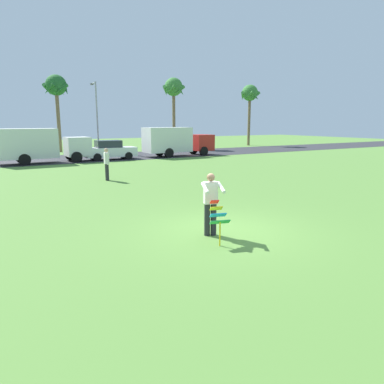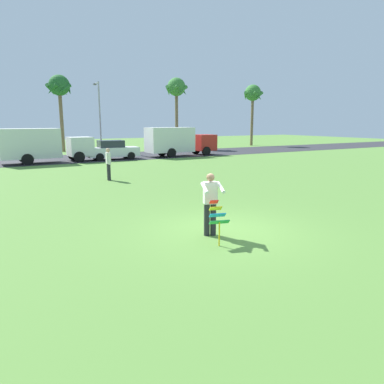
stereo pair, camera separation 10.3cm
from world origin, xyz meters
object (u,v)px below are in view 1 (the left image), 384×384
Objects in this scene: kite_held at (218,216)px; streetlight_pole at (97,113)px; palm_tree_right_near at (56,88)px; palm_tree_far_left at (250,95)px; person_kite_flyer at (211,202)px; person_walker_near at (107,163)px; parked_truck_white_box at (39,145)px; palm_tree_centre_far at (174,90)px; parked_truck_red_cab at (175,141)px; parked_car_white at (110,150)px.

streetlight_pole reaches higher than kite_held.
palm_tree_far_left is (24.05, -1.47, 0.08)m from palm_tree_right_near.
person_kite_flyer is 0.25× the size of streetlight_pole.
kite_held is 11.49m from person_walker_near.
streetlight_pole is at bearing 47.14° from parked_truck_white_box.
palm_tree_centre_far is 1.03× the size of palm_tree_far_left.
palm_tree_centre_far is (4.58, 9.05, 5.37)m from parked_truck_red_cab.
parked_car_white is 0.54× the size of palm_tree_right_near.
person_kite_flyer is 23.71m from parked_truck_red_cab.
palm_tree_right_near is at bearing 174.08° from palm_tree_centre_far.
parked_truck_white_box reaches higher than person_kite_flyer.
person_kite_flyer is 0.41× the size of parked_car_white.
streetlight_pole is (6.47, 6.97, 2.59)m from parked_truck_white_box.
palm_tree_centre_far is (10.75, 9.05, 6.01)m from parked_car_white.
palm_tree_far_left reaches higher than palm_tree_right_near.
palm_tree_right_near is at bearing 71.77° from parked_truck_white_box.
kite_held is 0.16× the size of parked_truck_red_cab.
parked_car_white is 11.20m from person_walker_near.
parked_car_white is 12.02m from palm_tree_right_near.
streetlight_pole is at bearing -174.73° from palm_tree_far_left.
kite_held is 0.63× the size of person_walker_near.
parked_truck_white_box is at bearing -150.86° from palm_tree_centre_far.
palm_tree_right_near reaches higher than streetlight_pole.
palm_tree_right_near is 0.99× the size of palm_tree_far_left.
parked_car_white is 24.42m from palm_tree_far_left.
person_walker_near is (-14.29, -19.67, -5.85)m from palm_tree_centre_far.
parked_truck_red_cab is at bearing 64.83° from kite_held.
palm_tree_centre_far is at bearing 63.17° from parked_truck_red_cab.
parked_truck_white_box is at bearing -162.03° from palm_tree_far_left.
parked_truck_white_box reaches higher than person_walker_near.
palm_tree_centre_far reaches higher than streetlight_pole.
palm_tree_far_left is at bearing 29.39° from parked_truck_red_cab.
palm_tree_far_left reaches higher than kite_held.
streetlight_pole reaches higher than parked_truck_white_box.
palm_tree_right_near is at bearing 128.43° from parked_truck_red_cab.
parked_truck_white_box is 1.00× the size of parked_truck_red_cab.
streetlight_pole is (3.05, -3.40, -2.49)m from palm_tree_right_near.
kite_held is 0.14× the size of palm_tree_far_left.
parked_car_white is at bearing 0.00° from parked_truck_white_box.
kite_held is at bearing -86.70° from parked_truck_white_box.
person_walker_near is at bearing -132.46° from parked_truck_red_cab.
palm_tree_far_left is at bearing -0.70° from palm_tree_centre_far.
parked_truck_red_cab is at bearing -0.00° from parked_car_white.
parked_truck_red_cab is (10.16, 21.41, 0.46)m from person_kite_flyer.
palm_tree_right_near reaches higher than parked_truck_red_cab.
parked_truck_red_cab reaches higher than kite_held.
palm_tree_centre_far is 4.72× the size of person_walker_near.
parked_truck_red_cab is at bearing -150.61° from palm_tree_far_left.
parked_truck_red_cab is 9.06m from streetlight_pole.
kite_held is 22.14m from parked_truck_white_box.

